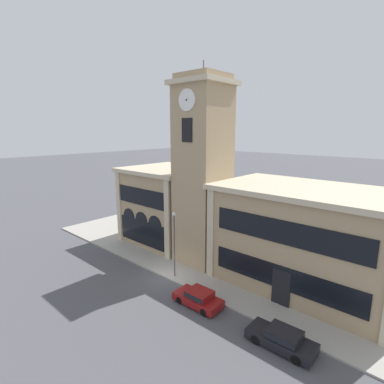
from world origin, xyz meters
TOP-DOWN VIEW (x-y plane):
  - ground_plane at (0.00, 0.00)m, footprint 300.00×300.00m
  - sidewalk_kerb at (0.00, 6.94)m, footprint 43.20×13.87m
  - clock_tower at (-0.00, 5.34)m, footprint 5.24×5.24m
  - town_hall_left_wing at (-7.27, 7.44)m, footprint 10.10×9.49m
  - town_hall_right_wing at (10.09, 7.45)m, footprint 15.73×9.49m
  - parked_car_near at (5.17, -1.25)m, footprint 4.07×1.90m
  - parked_car_mid at (12.27, -1.25)m, footprint 4.40×1.91m
  - street_lamp at (0.51, 0.71)m, footprint 0.36×0.36m

SIDE VIEW (x-z plane):
  - ground_plane at x=0.00m, z-range 0.00..0.00m
  - sidewalk_kerb at x=0.00m, z-range 0.00..0.15m
  - parked_car_mid at x=12.27m, z-range 0.04..1.31m
  - parked_car_near at x=5.17m, z-range 0.03..1.34m
  - street_lamp at x=0.51m, z-range 1.08..7.40m
  - town_hall_right_wing at x=10.09m, z-range 0.02..9.03m
  - town_hall_left_wing at x=-7.27m, z-range 0.03..9.29m
  - clock_tower at x=0.00m, z-range -0.56..19.67m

